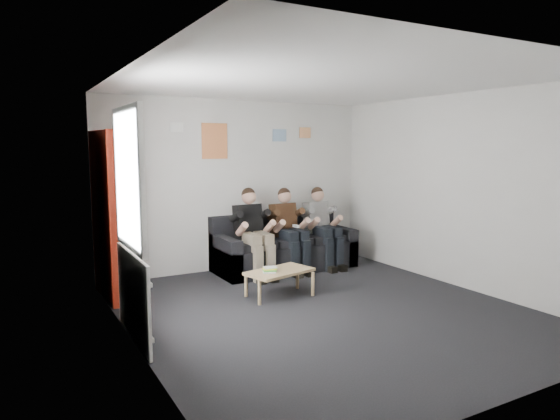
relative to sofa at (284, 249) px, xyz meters
name	(u,v)px	position (x,y,z in m)	size (l,w,h in m)	color
room_shell	(326,199)	(-0.60, -2.07, 1.04)	(5.00, 5.00, 5.00)	black
sofa	(284,249)	(0.00, 0.00, 0.00)	(2.26, 0.92, 0.87)	black
bookshelf	(116,215)	(-2.65, -0.28, 0.77)	(0.33, 0.98, 2.17)	maroon
coffee_table	(280,273)	(-0.79, -1.30, 0.00)	(0.88, 0.48, 0.35)	tan
game_cases	(270,270)	(-0.94, -1.31, 0.06)	(0.22, 0.20, 0.05)	silver
person_left	(254,233)	(-0.63, -0.20, 0.36)	(0.40, 0.87, 1.34)	black
person_middle	(290,230)	(0.00, -0.20, 0.35)	(0.39, 0.84, 1.32)	#472A17
person_right	(323,227)	(0.63, -0.20, 0.34)	(0.39, 0.83, 1.30)	silver
radiator	(140,305)	(-2.75, -1.87, 0.04)	(0.10, 0.64, 0.60)	white
window	(131,241)	(-2.82, -1.87, 0.72)	(0.05, 1.30, 2.36)	white
poster_large	(215,141)	(-1.00, 0.42, 1.74)	(0.42, 0.01, 0.55)	gold
poster_blue	(279,135)	(0.15, 0.42, 1.84)	(0.25, 0.01, 0.20)	#3881BE
poster_pink	(305,133)	(0.65, 0.42, 1.89)	(0.22, 0.01, 0.18)	#B93A6A
poster_sign	(177,127)	(-1.60, 0.42, 1.94)	(0.20, 0.01, 0.14)	white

